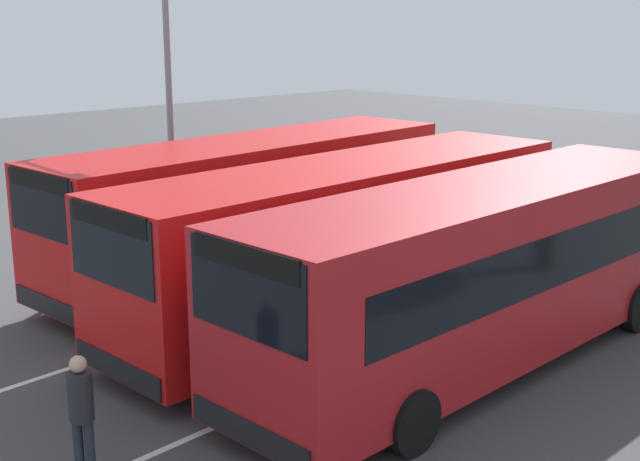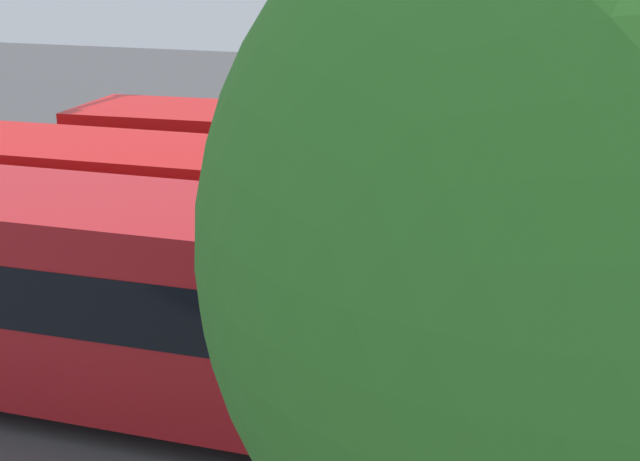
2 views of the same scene
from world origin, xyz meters
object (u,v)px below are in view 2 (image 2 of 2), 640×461
(bus_center_left, at_px, (217,230))
(bus_center_right, at_px, (134,297))
(bus_far_left, at_px, (316,181))
(street_lamp, at_px, (383,27))
(depot_tree, at_px, (580,257))

(bus_center_left, xyz_separation_m, bus_center_right, (-0.14, 3.03, 0.00))
(bus_far_left, distance_m, street_lamp, 4.55)
(bus_center_left, distance_m, depot_tree, 10.07)
(bus_far_left, relative_size, depot_tree, 1.49)
(bus_center_right, relative_size, street_lamp, 1.33)
(bus_far_left, height_order, bus_center_left, same)
(bus_center_right, bearing_deg, bus_center_left, -88.79)
(street_lamp, distance_m, depot_tree, 15.52)
(bus_center_left, bearing_deg, depot_tree, 126.45)
(depot_tree, bearing_deg, bus_far_left, -64.25)
(bus_far_left, xyz_separation_m, bus_center_left, (0.59, 3.58, 0.00))
(bus_center_right, xyz_separation_m, street_lamp, (-0.91, -10.16, 2.81))
(bus_center_left, height_order, bus_center_right, same)
(street_lamp, height_order, depot_tree, street_lamp)
(street_lamp, xyz_separation_m, depot_tree, (-4.93, 14.72, 0.06))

